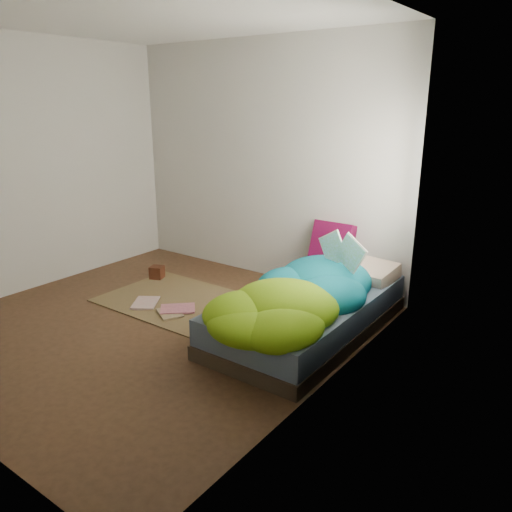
{
  "coord_description": "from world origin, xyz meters",
  "views": [
    {
      "loc": [
        3.21,
        -2.8,
        1.95
      ],
      "look_at": [
        0.63,
        0.75,
        0.58
      ],
      "focal_mm": 35.0,
      "sensor_mm": 36.0,
      "label": 1
    }
  ],
  "objects": [
    {
      "name": "pillow_magenta",
      "position": [
        0.95,
        1.63,
        0.55
      ],
      "size": [
        0.43,
        0.13,
        0.43
      ],
      "primitive_type": "cube",
      "rotation": [
        0.0,
        0.0,
        -0.0
      ],
      "color": "#4A0429",
      "rests_on": "bed"
    },
    {
      "name": "pillow_floral",
      "position": [
        1.4,
        1.43,
        0.41
      ],
      "size": [
        0.64,
        0.44,
        0.13
      ],
      "primitive_type": "cube",
      "rotation": [
        0.0,
        0.0,
        -0.13
      ],
      "color": "beige",
      "rests_on": "bed"
    },
    {
      "name": "floor_book_a",
      "position": [
        -0.48,
        0.21,
        0.02
      ],
      "size": [
        0.37,
        0.39,
        0.02
      ],
      "primitive_type": "imported",
      "rotation": [
        0.0,
        0.0,
        0.59
      ],
      "color": "beige",
      "rests_on": "rug"
    },
    {
      "name": "room_walls",
      "position": [
        0.01,
        0.01,
        1.63
      ],
      "size": [
        3.54,
        3.54,
        2.62
      ],
      "color": "silver",
      "rests_on": "ground"
    },
    {
      "name": "duvet",
      "position": [
        1.22,
        0.5,
        0.51
      ],
      "size": [
        0.96,
        1.84,
        0.34
      ],
      "primitive_type": null,
      "color": "#076673",
      "rests_on": "bed"
    },
    {
      "name": "floor_book_b",
      "position": [
        -0.09,
        0.44,
        0.03
      ],
      "size": [
        0.41,
        0.4,
        0.03
      ],
      "primitive_type": "imported",
      "rotation": [
        0.0,
        0.0,
        -0.81
      ],
      "color": "#CF778A",
      "rests_on": "rug"
    },
    {
      "name": "wooden_box",
      "position": [
        -0.86,
        0.88,
        0.08
      ],
      "size": [
        0.18,
        0.18,
        0.14
      ],
      "primitive_type": "cube",
      "rotation": [
        0.0,
        0.0,
        0.39
      ],
      "color": "#3D130D",
      "rests_on": "rug"
    },
    {
      "name": "floor_book_c",
      "position": [
        -0.06,
        0.16,
        0.02
      ],
      "size": [
        0.34,
        0.31,
        0.02
      ],
      "primitive_type": "imported",
      "rotation": [
        0.0,
        0.0,
        1.06
      ],
      "color": "tan",
      "rests_on": "rug"
    },
    {
      "name": "bed",
      "position": [
        1.22,
        0.72,
        0.17
      ],
      "size": [
        1.0,
        2.0,
        0.34
      ],
      "color": "#392D1F",
      "rests_on": "ground"
    },
    {
      "name": "ground",
      "position": [
        0.0,
        0.0,
        0.0
      ],
      "size": [
        3.5,
        3.5,
        0.0
      ],
      "primitive_type": "cube",
      "color": "#402A18",
      "rests_on": "ground"
    },
    {
      "name": "open_book",
      "position": [
        1.38,
        0.97,
        0.81
      ],
      "size": [
        0.43,
        0.2,
        0.26
      ],
      "primitive_type": null,
      "rotation": [
        0.0,
        0.0,
        -0.26
      ],
      "color": "#307B28",
      "rests_on": "duvet"
    },
    {
      "name": "rug",
      "position": [
        -0.15,
        0.55,
        0.01
      ],
      "size": [
        1.6,
        1.1,
        0.01
      ],
      "primitive_type": "cube",
      "color": "brown",
      "rests_on": "ground"
    }
  ]
}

